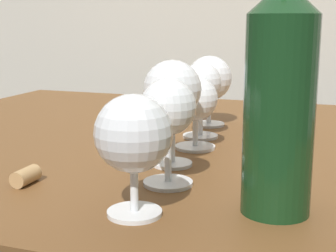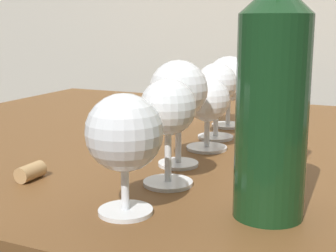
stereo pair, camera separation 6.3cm
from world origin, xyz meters
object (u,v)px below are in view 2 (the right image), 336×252
(wine_glass_pinot, at_px, (179,91))
(wine_glass_amber, at_px, (207,102))
(wine_glass_rose, at_px, (168,110))
(cork, at_px, (31,172))
(wine_glass_empty, at_px, (124,135))
(wine_bottle, at_px, (273,97))
(wine_glass_port, at_px, (217,86))
(wine_glass_white, at_px, (229,80))

(wine_glass_pinot, height_order, wine_glass_amber, wine_glass_pinot)
(wine_glass_rose, bearing_deg, cork, -161.35)
(wine_glass_empty, distance_m, wine_bottle, 0.16)
(wine_glass_rose, bearing_deg, wine_glass_pinot, 105.27)
(wine_glass_rose, distance_m, wine_glass_port, 0.28)
(wine_glass_white, bearing_deg, cork, -106.59)
(wine_glass_amber, distance_m, wine_glass_white, 0.19)
(wine_glass_amber, bearing_deg, cork, -121.93)
(wine_glass_empty, distance_m, wine_glass_pinot, 0.20)
(wine_glass_rose, height_order, wine_glass_pinot, wine_glass_pinot)
(wine_glass_empty, relative_size, wine_glass_rose, 0.97)
(wine_glass_amber, bearing_deg, wine_glass_port, 99.37)
(cork, bearing_deg, wine_glass_pinot, 43.79)
(wine_glass_rose, height_order, cork, wine_glass_rose)
(wine_glass_empty, xyz_separation_m, wine_glass_amber, (-0.02, 0.30, -0.01))
(wine_glass_pinot, relative_size, wine_glass_white, 1.10)
(cork, bearing_deg, wine_bottle, 1.80)
(wine_glass_amber, height_order, wine_glass_white, wine_glass_white)
(wine_glass_rose, xyz_separation_m, wine_glass_amber, (-0.02, 0.19, -0.02))
(wine_glass_white, bearing_deg, wine_glass_port, -83.47)
(wine_glass_rose, distance_m, wine_glass_amber, 0.20)
(wine_bottle, xyz_separation_m, cork, (-0.32, -0.01, -0.12))
(wine_glass_white, relative_size, wine_bottle, 0.43)
(wine_glass_port, bearing_deg, wine_glass_pinot, -87.40)
(wine_glass_port, bearing_deg, wine_glass_amber, -80.63)
(wine_glass_pinot, distance_m, cork, 0.23)
(wine_glass_empty, xyz_separation_m, wine_glass_white, (-0.04, 0.49, 0.01))
(wine_glass_pinot, xyz_separation_m, cork, (-0.15, -0.15, -0.10))
(wine_glass_pinot, height_order, wine_glass_port, wine_glass_pinot)
(wine_glass_white, distance_m, wine_bottle, 0.47)
(wine_glass_rose, height_order, wine_bottle, wine_bottle)
(wine_glass_empty, height_order, wine_glass_pinot, wine_glass_pinot)
(wine_glass_empty, bearing_deg, wine_bottle, 22.46)
(wine_glass_rose, relative_size, wine_bottle, 0.42)
(wine_glass_amber, relative_size, wine_bottle, 0.36)
(wine_bottle, bearing_deg, cork, -178.20)
(cork, bearing_deg, wine_glass_port, 66.64)
(wine_glass_white, relative_size, cork, 3.40)
(wine_glass_pinot, height_order, wine_glass_white, wine_glass_pinot)
(wine_glass_port, height_order, cork, wine_glass_port)
(wine_bottle, distance_m, cork, 0.34)
(cork, bearing_deg, wine_glass_amber, 58.07)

